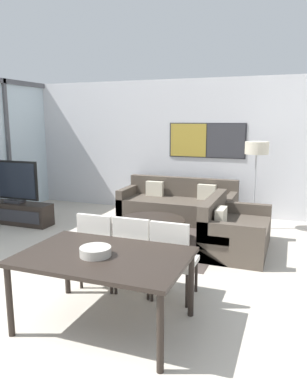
# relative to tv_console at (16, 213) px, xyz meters

# --- Properties ---
(ground_plane) EXTENTS (24.00, 24.00, 0.00)m
(ground_plane) POSITION_rel_tv_console_xyz_m (2.82, -3.29, -0.21)
(ground_plane) COLOR beige
(wall_back) EXTENTS (8.14, 0.09, 2.80)m
(wall_back) POSITION_rel_tv_console_xyz_m (2.84, 2.08, 1.20)
(wall_back) COLOR silver
(wall_back) RESTS_ON ground_plane
(area_rug) EXTENTS (2.20, 2.00, 0.01)m
(area_rug) POSITION_rel_tv_console_xyz_m (2.85, -0.11, -0.20)
(area_rug) COLOR #473D38
(area_rug) RESTS_ON ground_plane
(tv_console) EXTENTS (1.50, 0.39, 0.41)m
(tv_console) POSITION_rel_tv_console_xyz_m (0.00, 0.00, 0.00)
(tv_console) COLOR black
(tv_console) RESTS_ON ground_plane
(television) EXTENTS (1.08, 0.20, 0.81)m
(television) POSITION_rel_tv_console_xyz_m (-0.00, 0.00, 0.61)
(television) COLOR #2D2D33
(television) RESTS_ON tv_console
(sofa_main) EXTENTS (2.27, 0.91, 0.81)m
(sofa_main) POSITION_rel_tv_console_xyz_m (2.85, 1.41, 0.06)
(sofa_main) COLOR #51473D
(sofa_main) RESTS_ON ground_plane
(sofa_side) EXTENTS (0.91, 1.48, 0.81)m
(sofa_side) POSITION_rel_tv_console_xyz_m (4.13, -0.03, 0.06)
(sofa_side) COLOR #51473D
(sofa_side) RESTS_ON ground_plane
(coffee_table) EXTENTS (1.09, 1.09, 0.38)m
(coffee_table) POSITION_rel_tv_console_xyz_m (2.85, -0.11, 0.08)
(coffee_table) COLOR black
(coffee_table) RESTS_ON ground_plane
(dining_table) EXTENTS (1.59, 1.06, 0.73)m
(dining_table) POSITION_rel_tv_console_xyz_m (3.33, -2.64, 0.45)
(dining_table) COLOR black
(dining_table) RESTS_ON ground_plane
(dining_chair_left) EXTENTS (0.46, 0.46, 0.92)m
(dining_chair_left) POSITION_rel_tv_console_xyz_m (2.88, -1.90, 0.30)
(dining_chair_left) COLOR beige
(dining_chair_left) RESTS_ON ground_plane
(dining_chair_centre) EXTENTS (0.46, 0.46, 0.92)m
(dining_chair_centre) POSITION_rel_tv_console_xyz_m (3.33, -1.89, 0.30)
(dining_chair_centre) COLOR beige
(dining_chair_centre) RESTS_ON ground_plane
(dining_chair_right) EXTENTS (0.46, 0.46, 0.92)m
(dining_chair_right) POSITION_rel_tv_console_xyz_m (3.78, -1.91, 0.30)
(dining_chair_right) COLOR beige
(dining_chair_right) RESTS_ON ground_plane
(fruit_bowl) EXTENTS (0.30, 0.30, 0.09)m
(fruit_bowl) POSITION_rel_tv_console_xyz_m (3.27, -2.70, 0.57)
(fruit_bowl) COLOR #B7B2A8
(fruit_bowl) RESTS_ON dining_table
(floor_lamp) EXTENTS (0.42, 0.42, 1.59)m
(floor_lamp) POSITION_rel_tv_console_xyz_m (4.33, 1.25, 1.19)
(floor_lamp) COLOR #2D2D33
(floor_lamp) RESTS_ON ground_plane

